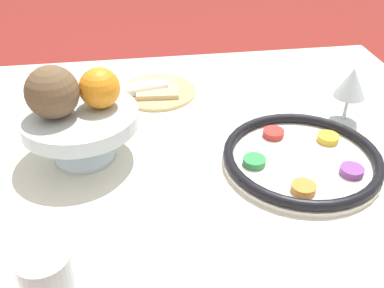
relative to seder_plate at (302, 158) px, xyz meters
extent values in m
cube|color=silver|center=(0.20, -0.10, -0.38)|extent=(1.22, 0.94, 0.73)
cylinder|color=silver|center=(0.00, 0.00, -0.01)|extent=(0.31, 0.31, 0.01)
torus|color=black|center=(0.00, 0.00, 0.00)|extent=(0.31, 0.31, 0.02)
cylinder|color=#33934C|center=(0.10, 0.00, 0.00)|extent=(0.04, 0.04, 0.01)
cylinder|color=orange|center=(0.03, 0.09, 0.00)|extent=(0.04, 0.04, 0.01)
cylinder|color=#844299|center=(-0.08, 0.06, 0.00)|extent=(0.04, 0.04, 0.01)
cylinder|color=gold|center=(-0.08, -0.06, 0.00)|extent=(0.04, 0.04, 0.01)
cylinder|color=red|center=(0.03, -0.09, 0.00)|extent=(0.04, 0.04, 0.01)
cylinder|color=silver|center=(-0.15, -0.15, -0.01)|extent=(0.06, 0.06, 0.00)
cylinder|color=silver|center=(-0.15, -0.15, 0.02)|extent=(0.01, 0.01, 0.06)
cone|color=silver|center=(-0.15, -0.15, 0.08)|extent=(0.07, 0.07, 0.07)
cylinder|color=silver|center=(0.43, -0.09, -0.01)|extent=(0.12, 0.12, 0.01)
cylinder|color=silver|center=(0.43, -0.09, 0.03)|extent=(0.03, 0.03, 0.07)
cylinder|color=silver|center=(0.43, -0.09, 0.08)|extent=(0.23, 0.23, 0.03)
sphere|color=orange|center=(0.38, -0.10, 0.13)|extent=(0.08, 0.08, 0.08)
sphere|color=brown|center=(0.47, -0.08, 0.14)|extent=(0.10, 0.10, 0.10)
cylinder|color=tan|center=(0.26, -0.34, -0.01)|extent=(0.19, 0.19, 0.01)
cube|color=#D1B784|center=(0.26, -0.34, 0.00)|extent=(0.11, 0.11, 0.01)
cylinder|color=white|center=(0.31, -0.33, 0.00)|extent=(0.16, 0.06, 0.04)
cylinder|color=silver|center=(0.46, 0.24, 0.02)|extent=(0.08, 0.08, 0.08)
camera|label=1|loc=(0.32, 0.68, 0.52)|focal=42.00mm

